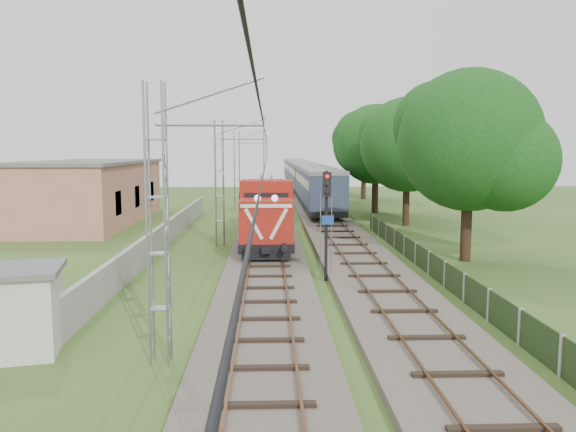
{
  "coord_description": "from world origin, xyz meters",
  "views": [
    {
      "loc": [
        0.13,
        -23.77,
        6.11
      ],
      "look_at": [
        1.28,
        9.41,
        2.2
      ],
      "focal_mm": 35.0,
      "sensor_mm": 36.0,
      "label": 1
    }
  ],
  "objects_px": {
    "locomotive": "(267,209)",
    "signal_post": "(327,206)",
    "coach_rake": "(302,174)",
    "relay_hut": "(18,310)"
  },
  "relations": [
    {
      "from": "locomotive",
      "to": "signal_post",
      "type": "distance_m",
      "value": 11.69
    },
    {
      "from": "coach_rake",
      "to": "relay_hut",
      "type": "xyz_separation_m",
      "value": [
        -12.4,
        -64.07,
        -1.32
      ]
    },
    {
      "from": "locomotive",
      "to": "signal_post",
      "type": "bearing_deg",
      "value": -76.02
    },
    {
      "from": "signal_post",
      "to": "relay_hut",
      "type": "distance_m",
      "value": 13.81
    },
    {
      "from": "signal_post",
      "to": "locomotive",
      "type": "bearing_deg",
      "value": 103.98
    },
    {
      "from": "locomotive",
      "to": "signal_post",
      "type": "xyz_separation_m",
      "value": [
        2.81,
        -11.27,
        1.34
      ]
    },
    {
      "from": "locomotive",
      "to": "coach_rake",
      "type": "distance_m",
      "value": 44.05
    },
    {
      "from": "coach_rake",
      "to": "signal_post",
      "type": "bearing_deg",
      "value": -92.28
    },
    {
      "from": "signal_post",
      "to": "coach_rake",
      "type": "bearing_deg",
      "value": 87.72
    },
    {
      "from": "coach_rake",
      "to": "signal_post",
      "type": "height_order",
      "value": "signal_post"
    }
  ]
}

